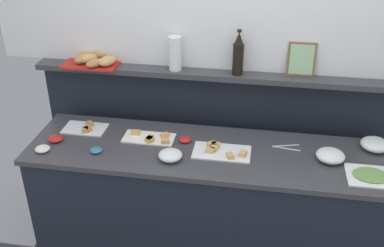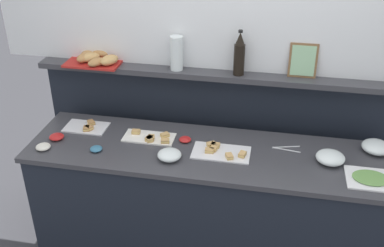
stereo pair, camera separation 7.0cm
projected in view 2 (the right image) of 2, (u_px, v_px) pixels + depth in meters
name	position (u px, v px, depth m)	size (l,w,h in m)	color
ground_plane	(219.00, 202.00, 3.95)	(12.00, 12.00, 0.00)	#38383D
buffet_counter	(209.00, 205.00, 3.21)	(2.44, 0.66, 0.90)	black
back_ledge_unit	(220.00, 141.00, 3.54)	(2.69, 0.22, 1.28)	black
sandwich_platter_side	(150.00, 137.00, 3.12)	(0.35, 0.17, 0.04)	white
sandwich_platter_rear	(221.00, 152.00, 2.97)	(0.38, 0.21, 0.04)	silver
sandwich_platter_front	(87.00, 127.00, 3.26)	(0.30, 0.19, 0.04)	silver
cold_cuts_platter	(371.00, 179.00, 2.71)	(0.29, 0.24, 0.02)	white
glass_bowl_large	(376.00, 147.00, 2.97)	(0.19, 0.19, 0.07)	silver
glass_bowl_medium	(330.00, 158.00, 2.86)	(0.18, 0.18, 0.07)	silver
glass_bowl_small	(169.00, 155.00, 2.90)	(0.15, 0.15, 0.06)	silver
condiment_bowl_teal	(185.00, 139.00, 3.09)	(0.08, 0.08, 0.03)	red
condiment_bowl_dark	(96.00, 149.00, 2.99)	(0.08, 0.08, 0.03)	teal
condiment_bowl_red	(57.00, 137.00, 3.12)	(0.10, 0.10, 0.04)	red
condiment_bowl_cream	(43.00, 147.00, 3.01)	(0.10, 0.10, 0.03)	silver
serving_tongs	(285.00, 148.00, 3.01)	(0.19, 0.08, 0.01)	#B7BABF
wine_bottle_dark	(239.00, 55.00, 3.08)	(0.08, 0.08, 0.32)	black
bread_basket	(94.00, 58.00, 3.32)	(0.41, 0.31, 0.08)	#B2231E
framed_picture	(303.00, 61.00, 3.07)	(0.19, 0.05, 0.23)	brown
water_carafe	(177.00, 53.00, 3.18)	(0.09, 0.09, 0.24)	silver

